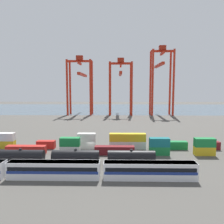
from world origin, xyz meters
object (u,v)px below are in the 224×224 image
object	(u,v)px
shipping_container_2	(70,150)
shipping_container_18	(210,145)
freight_tank_row	(76,157)
shipping_container_15	(127,145)
gantry_crane_central	(121,80)
shipping_container_10	(6,144)
gantry_crane_west	(81,79)
passenger_train	(54,169)
shipping_container_4	(114,150)
gantry_crane_east	(161,74)

from	to	relation	value
shipping_container_2	shipping_container_18	distance (m)	45.84
freight_tank_row	shipping_container_2	distance (m)	10.43
shipping_container_15	gantry_crane_central	bearing A→B (deg)	90.40
shipping_container_10	gantry_crane_west	distance (m)	103.14
passenger_train	shipping_container_10	world-z (taller)	passenger_train
gantry_crane_central	shipping_container_18	bearing A→B (deg)	-74.12
shipping_container_4	shipping_container_15	size ratio (longest dim) A/B	1.00
freight_tank_row	gantry_crane_east	world-z (taller)	gantry_crane_east
shipping_container_10	shipping_container_15	xyz separation A→B (m)	(41.15, 0.00, 0.00)
freight_tank_row	shipping_container_15	bearing A→B (deg)	48.62
freight_tank_row	shipping_container_10	size ratio (longest dim) A/B	6.90
gantry_crane_east	shipping_container_10	bearing A→B (deg)	-125.82
shipping_container_4	shipping_container_15	bearing A→B (deg)	56.94
passenger_train	shipping_container_15	bearing A→B (deg)	54.70
freight_tank_row	gantry_crane_west	distance (m)	119.62
shipping_container_18	gantry_crane_central	xyz separation A→B (m)	(-28.13, 98.85, 24.74)
shipping_container_10	shipping_container_15	bearing A→B (deg)	0.00
shipping_container_15	gantry_crane_west	xyz separation A→B (m)	(-31.22, 99.47, 25.40)
shipping_container_4	shipping_container_18	size ratio (longest dim) A/B	2.00
passenger_train	shipping_container_10	xyz separation A→B (m)	(-23.37, 25.11, -0.84)
shipping_container_2	shipping_container_10	xyz separation A→B (m)	(-23.22, 6.58, 0.00)
shipping_container_18	gantry_crane_central	world-z (taller)	gantry_crane_central
passenger_train	freight_tank_row	distance (m)	9.36
shipping_container_4	gantry_crane_east	distance (m)	114.21
passenger_train	freight_tank_row	bearing A→B (deg)	68.99
shipping_container_2	shipping_container_10	size ratio (longest dim) A/B	1.00
shipping_container_2	gantry_crane_east	xyz separation A→B (m)	(47.75, 104.93, 29.48)
gantry_crane_west	gantry_crane_central	xyz separation A→B (m)	(30.52, -0.62, -0.66)
shipping_container_2	shipping_container_18	xyz separation A→B (m)	(45.36, 6.58, 0.00)
passenger_train	shipping_container_18	bearing A→B (deg)	29.05
gantry_crane_west	shipping_container_2	bearing A→B (deg)	-82.86
shipping_container_2	gantry_crane_west	bearing A→B (deg)	97.14
shipping_container_2	gantry_crane_east	size ratio (longest dim) A/B	0.12
passenger_train	shipping_container_18	distance (m)	51.73
shipping_container_4	shipping_container_2	bearing A→B (deg)	180.00
shipping_container_18	gantry_crane_central	bearing A→B (deg)	105.88
passenger_train	shipping_container_2	size ratio (longest dim) A/B	10.57
shipping_container_15	gantry_crane_central	xyz separation A→B (m)	(-0.69, 98.85, 24.74)
shipping_container_10	gantry_crane_central	bearing A→B (deg)	67.74
passenger_train	shipping_container_18	world-z (taller)	passenger_train
shipping_container_4	gantry_crane_central	size ratio (longest dim) A/B	0.29
passenger_train	shipping_container_4	xyz separation A→B (m)	(13.50, 18.53, -0.84)
gantry_crane_central	gantry_crane_east	distance (m)	30.89
shipping_container_18	gantry_crane_west	xyz separation A→B (m)	(-58.65, 99.47, 25.40)
freight_tank_row	gantry_crane_west	xyz separation A→B (m)	(-16.79, 115.85, 24.63)
shipping_container_15	gantry_crane_central	world-z (taller)	gantry_crane_central
shipping_container_10	shipping_container_18	xyz separation A→B (m)	(68.58, 0.00, 0.00)
gantry_crane_west	gantry_crane_central	world-z (taller)	gantry_crane_west
passenger_train	gantry_crane_central	size ratio (longest dim) A/B	1.51
gantry_crane_central	gantry_crane_east	xyz separation A→B (m)	(30.52, -0.49, 4.74)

